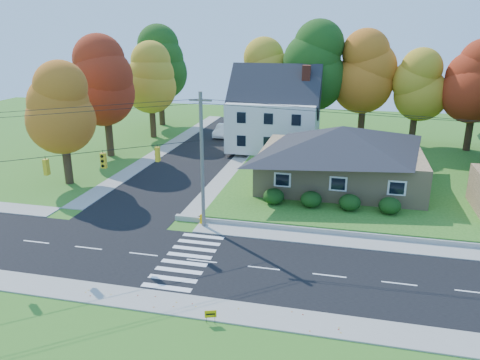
# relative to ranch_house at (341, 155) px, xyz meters

# --- Properties ---
(ground) EXTENTS (120.00, 120.00, 0.00)m
(ground) POSITION_rel_ranch_house_xyz_m (-8.00, -16.00, -3.27)
(ground) COLOR #3D7923
(road_main) EXTENTS (90.00, 8.00, 0.02)m
(road_main) POSITION_rel_ranch_house_xyz_m (-8.00, -16.00, -3.26)
(road_main) COLOR black
(road_main) RESTS_ON ground
(road_cross) EXTENTS (8.00, 44.00, 0.02)m
(road_cross) POSITION_rel_ranch_house_xyz_m (-16.00, 10.00, -3.25)
(road_cross) COLOR black
(road_cross) RESTS_ON ground
(sidewalk_north) EXTENTS (90.00, 2.00, 0.08)m
(sidewalk_north) POSITION_rel_ranch_house_xyz_m (-8.00, -11.00, -3.23)
(sidewalk_north) COLOR #9C9A90
(sidewalk_north) RESTS_ON ground
(sidewalk_south) EXTENTS (90.00, 2.00, 0.08)m
(sidewalk_south) POSITION_rel_ranch_house_xyz_m (-8.00, -21.00, -3.23)
(sidewalk_south) COLOR #9C9A90
(sidewalk_south) RESTS_ON ground
(lawn) EXTENTS (30.00, 30.00, 0.50)m
(lawn) POSITION_rel_ranch_house_xyz_m (5.00, 5.00, -3.02)
(lawn) COLOR #3D7923
(lawn) RESTS_ON ground
(ranch_house) EXTENTS (14.60, 10.60, 5.40)m
(ranch_house) POSITION_rel_ranch_house_xyz_m (0.00, 0.00, 0.00)
(ranch_house) COLOR tan
(ranch_house) RESTS_ON lawn
(colonial_house) EXTENTS (10.40, 8.40, 9.60)m
(colonial_house) POSITION_rel_ranch_house_xyz_m (-7.96, 12.00, 1.32)
(colonial_house) COLOR silver
(colonial_house) RESTS_ON lawn
(hedge_row) EXTENTS (10.70, 1.70, 1.27)m
(hedge_row) POSITION_rel_ranch_house_xyz_m (-0.50, -6.20, -2.13)
(hedge_row) COLOR #163A10
(hedge_row) RESTS_ON lawn
(traffic_infrastructure) EXTENTS (38.10, 10.66, 10.00)m
(traffic_infrastructure) POSITION_rel_ranch_house_xyz_m (-8.15, -14.65, 1.88)
(traffic_infrastructure) COLOR #666059
(traffic_infrastructure) RESTS_ON ground
(tree_lot_0) EXTENTS (6.72, 6.72, 12.51)m
(tree_lot_0) POSITION_rel_ranch_house_xyz_m (-10.00, 18.00, 5.04)
(tree_lot_0) COLOR #3F2A19
(tree_lot_0) RESTS_ON lawn
(tree_lot_1) EXTENTS (7.84, 7.84, 14.60)m
(tree_lot_1) POSITION_rel_ranch_house_xyz_m (-4.00, 17.00, 6.35)
(tree_lot_1) COLOR #3F2A19
(tree_lot_1) RESTS_ON lawn
(tree_lot_2) EXTENTS (7.28, 7.28, 13.56)m
(tree_lot_2) POSITION_rel_ranch_house_xyz_m (2.00, 18.00, 5.70)
(tree_lot_2) COLOR #3F2A19
(tree_lot_2) RESTS_ON lawn
(tree_lot_3) EXTENTS (6.16, 6.16, 11.47)m
(tree_lot_3) POSITION_rel_ranch_house_xyz_m (8.00, 17.00, 4.39)
(tree_lot_3) COLOR #3F2A19
(tree_lot_3) RESTS_ON lawn
(tree_lot_4) EXTENTS (6.72, 6.72, 12.51)m
(tree_lot_4) POSITION_rel_ranch_house_xyz_m (14.00, 16.00, 5.04)
(tree_lot_4) COLOR #3F2A19
(tree_lot_4) RESTS_ON lawn
(tree_west_0) EXTENTS (6.16, 6.16, 11.47)m
(tree_west_0) POSITION_rel_ranch_house_xyz_m (-25.00, -4.00, 3.89)
(tree_west_0) COLOR #3F2A19
(tree_west_0) RESTS_ON ground
(tree_west_1) EXTENTS (7.28, 7.28, 13.56)m
(tree_west_1) POSITION_rel_ranch_house_xyz_m (-26.00, 6.00, 5.20)
(tree_west_1) COLOR #3F2A19
(tree_west_1) RESTS_ON ground
(tree_west_2) EXTENTS (6.72, 6.72, 12.51)m
(tree_west_2) POSITION_rel_ranch_house_xyz_m (-25.00, 16.00, 4.54)
(tree_west_2) COLOR #3F2A19
(tree_west_2) RESTS_ON ground
(tree_west_3) EXTENTS (7.84, 7.84, 14.60)m
(tree_west_3) POSITION_rel_ranch_house_xyz_m (-27.00, 24.00, 5.85)
(tree_west_3) COLOR #3F2A19
(tree_west_3) RESTS_ON ground
(white_car) EXTENTS (1.74, 4.89, 1.61)m
(white_car) POSITION_rel_ranch_house_xyz_m (-15.97, 18.51, -2.44)
(white_car) COLOR white
(white_car) RESTS_ON road_cross
(fire_hydrant) EXTENTS (0.45, 0.35, 0.80)m
(fire_hydrant) POSITION_rel_ranch_house_xyz_m (-9.80, -10.37, -2.88)
(fire_hydrant) COLOR #F1AF04
(fire_hydrant) RESTS_ON ground
(yard_sign) EXTENTS (0.57, 0.23, 0.75)m
(yard_sign) POSITION_rel_ranch_house_xyz_m (-5.57, -22.14, -2.73)
(yard_sign) COLOR black
(yard_sign) RESTS_ON ground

